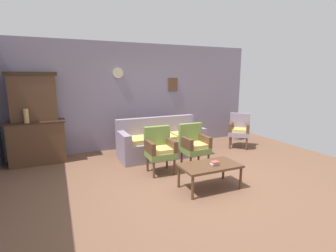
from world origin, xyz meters
name	(u,v)px	position (x,y,z in m)	size (l,w,h in m)	color
ground_plane	(188,182)	(0.00, 0.00, 0.00)	(7.68, 7.68, 0.00)	brown
wall_back_with_decor	(141,96)	(0.00, 2.63, 1.35)	(6.40, 0.09, 2.70)	gray
side_cabinet	(38,142)	(-2.49, 2.25, 0.47)	(1.16, 0.55, 0.93)	brown
cabinet_upper_hutch	(33,96)	(-2.49, 2.33, 1.45)	(0.99, 0.38, 1.03)	brown
vase_on_cabinet	(26,116)	(-2.64, 2.06, 1.08)	(0.10, 0.10, 0.29)	tan
floral_couch	(161,143)	(0.14, 1.62, 0.33)	(2.00, 0.83, 0.90)	gray
armchair_row_middle	(160,148)	(-0.28, 0.65, 0.50)	(0.53, 0.50, 0.90)	olive
armchair_near_cabinet	(194,144)	(0.49, 0.66, 0.50)	(0.53, 0.50, 0.90)	olive
wingback_chair_by_fireplace	(239,129)	(2.35, 1.49, 0.50)	(0.71, 0.71, 0.90)	gray
coffee_table	(210,167)	(0.22, -0.37, 0.38)	(1.00, 0.56, 0.42)	brown
book_stack_on_table	(215,163)	(0.27, -0.42, 0.45)	(0.15, 0.11, 0.06)	gray
floor_vase_by_wall	(238,128)	(2.85, 2.15, 0.35)	(0.18, 0.18, 0.70)	#6C6C5A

